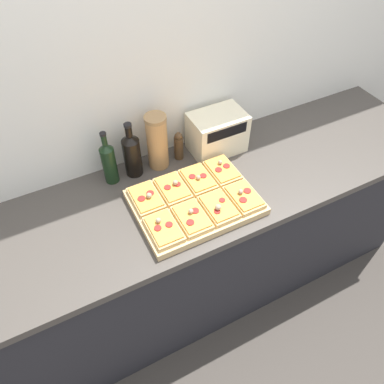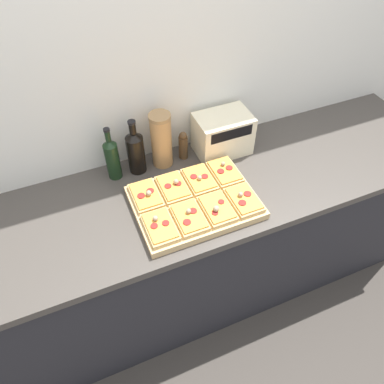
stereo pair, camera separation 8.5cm
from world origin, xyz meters
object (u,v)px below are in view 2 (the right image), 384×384
cutting_board (195,202)px  olive_oil_bottle (112,158)px  wine_bottle (136,151)px  grain_jar_tall (161,140)px  toaster_oven (223,134)px  pepper_mill (183,145)px

cutting_board → olive_oil_bottle: (-0.28, 0.32, 0.10)m
cutting_board → wine_bottle: (-0.16, 0.32, 0.10)m
grain_jar_tall → toaster_oven: size_ratio=0.97×
olive_oil_bottle → pepper_mill: bearing=0.0°
cutting_board → wine_bottle: size_ratio=1.85×
grain_jar_tall → cutting_board: bearing=-83.6°
toaster_oven → wine_bottle: bearing=176.6°
cutting_board → grain_jar_tall: bearing=96.4°
cutting_board → toaster_oven: toaster_oven is taller
olive_oil_bottle → grain_jar_tall: bearing=0.0°
pepper_mill → toaster_oven: bearing=-7.3°
wine_bottle → pepper_mill: bearing=0.0°
grain_jar_tall → toaster_oven: (0.31, -0.03, -0.04)m
cutting_board → wine_bottle: wine_bottle is taller
pepper_mill → toaster_oven: size_ratio=0.53×
olive_oil_bottle → wine_bottle: size_ratio=0.97×
cutting_board → pepper_mill: bearing=76.9°
cutting_board → toaster_oven: bearing=46.7°
pepper_mill → toaster_oven: (0.20, -0.03, 0.03)m
olive_oil_bottle → pepper_mill: (0.35, 0.00, -0.04)m
pepper_mill → toaster_oven: toaster_oven is taller
cutting_board → wine_bottle: 0.37m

